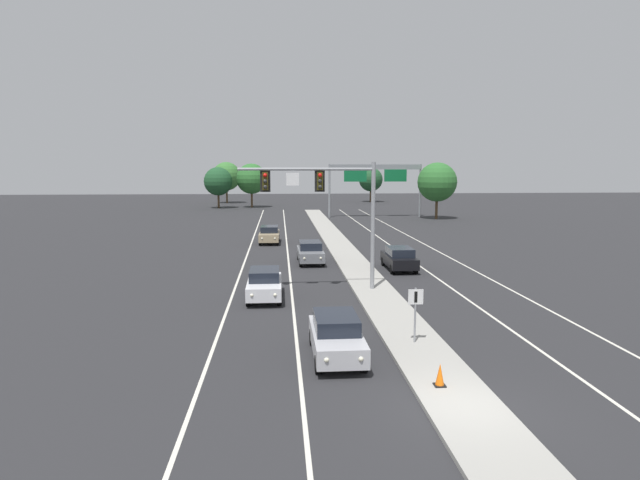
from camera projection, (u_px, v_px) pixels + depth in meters
name	position (u px, v px, depth m)	size (l,w,h in m)	color
ground_plane	(464.00, 409.00, 15.73)	(260.00, 260.00, 0.00)	#28282B
median_island	(366.00, 280.00, 33.50)	(2.40, 110.00, 0.15)	#9E9B93
lane_stripe_oncoming_center	(289.00, 262.00, 40.08)	(0.14, 100.00, 0.01)	silver
lane_stripe_receding_center	(412.00, 261.00, 40.78)	(0.14, 100.00, 0.01)	silver
edge_stripe_left	(244.00, 263.00, 39.83)	(0.14, 100.00, 0.01)	silver
edge_stripe_right	(455.00, 260.00, 41.03)	(0.14, 100.00, 0.01)	silver
overhead_signal_mast	(330.00, 198.00, 29.86)	(7.65, 0.44, 7.20)	gray
median_sign_post	(415.00, 307.00, 21.12)	(0.60, 0.10, 2.20)	gray
car_oncoming_silver	(336.00, 336.00, 19.99)	(1.84, 4.48, 1.58)	#B7B7BC
car_oncoming_white	(265.00, 284.00, 28.94)	(1.82, 4.47, 1.58)	silver
car_oncoming_grey	(310.00, 252.00, 39.78)	(1.86, 4.49, 1.58)	slate
car_oncoming_tan	(269.00, 234.00, 50.23)	(1.90, 4.50, 1.58)	tan
car_receding_black	(399.00, 258.00, 37.09)	(1.84, 4.48, 1.58)	black
traffic_cone_median_nose	(440.00, 375.00, 17.01)	(0.36, 0.36, 0.74)	black
highway_sign_gantry	(375.00, 174.00, 75.63)	(13.28, 0.42, 7.50)	gray
tree_far_left_b	(218.00, 181.00, 92.53)	(4.91, 4.91, 7.10)	#4C3823
tree_far_right_a	(437.00, 182.00, 73.11)	(5.34, 5.34, 7.72)	#4C3823
tree_far_right_b	(371.00, 179.00, 109.29)	(4.85, 4.85, 7.02)	#4C3823
tree_far_left_a	(251.00, 179.00, 94.21)	(5.34, 5.34, 7.72)	#4C3823
tree_far_left_c	(226.00, 176.00, 105.84)	(5.60, 5.60, 8.10)	#4C3823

